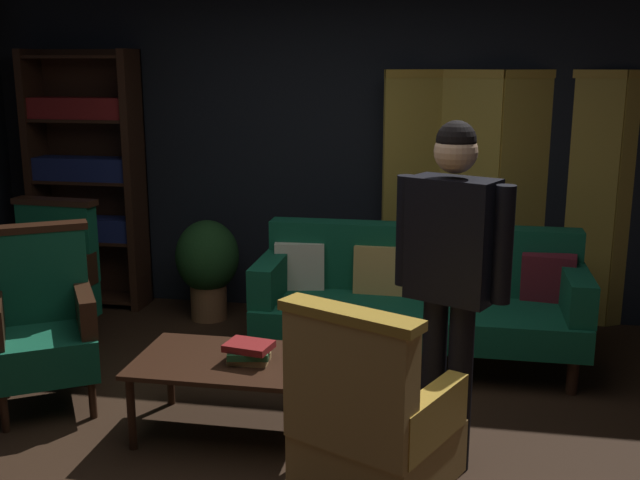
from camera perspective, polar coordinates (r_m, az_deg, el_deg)
name	(u,v)px	position (r m, az deg, el deg)	size (l,w,h in m)	color
ground_plane	(292,458)	(4.01, -2.12, -15.98)	(10.00, 10.00, 0.00)	black
back_wall	(358,135)	(5.94, 2.86, 7.84)	(7.20, 0.10, 2.80)	black
folding_screen	(525,195)	(5.87, 15.11, 3.24)	(2.10, 0.46, 1.90)	#B29338
bookshelf	(87,177)	(6.39, -17.04, 4.56)	(0.90, 0.32, 2.05)	black
velvet_couch	(419,293)	(5.11, 7.42, -3.99)	(2.12, 0.78, 0.88)	black
coffee_table	(230,367)	(4.13, -6.74, -9.43)	(1.00, 0.64, 0.42)	black
armchair_gilt_accent	(370,426)	(3.24, 3.78, -13.74)	(0.77, 0.77, 1.04)	#B78E33
armchair_wing_left	(47,282)	(5.51, -19.78, -3.01)	(0.62, 0.62, 1.04)	black
armchair_wing_right	(42,324)	(4.68, -20.12, -5.90)	(0.80, 0.79, 1.04)	black
standing_figure	(451,265)	(3.63, 9.80, -1.89)	(0.54, 0.36, 1.70)	black
potted_plant	(208,263)	(5.92, -8.42, -1.69)	(0.49, 0.49, 0.78)	brown
book_tan_leather	(249,359)	(4.06, -5.33, -8.84)	(0.21, 0.15, 0.03)	#9E7A47
book_green_cloth	(249,353)	(4.05, -5.34, -8.40)	(0.21, 0.17, 0.04)	#1E4C28
book_red_leather	(249,346)	(4.03, -5.35, -7.92)	(0.24, 0.18, 0.04)	maroon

